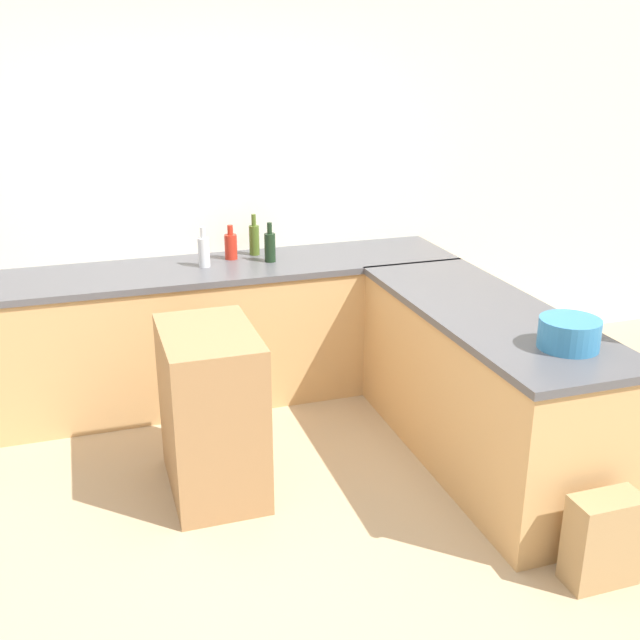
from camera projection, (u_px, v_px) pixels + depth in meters
ground_plane at (285, 540)px, 3.55m from camera, size 14.00×14.00×0.00m
wall_back at (198, 185)px, 4.91m from camera, size 8.00×0.06×2.70m
counter_back at (215, 332)px, 4.90m from camera, size 3.18×0.69×0.89m
counter_peninsula at (482, 385)px, 4.12m from camera, size 0.69×1.93×0.89m
island_table at (212, 412)px, 3.83m from camera, size 0.46×0.70×0.88m
mixing_bowl at (569, 333)px, 3.43m from camera, size 0.28×0.28×0.14m
wine_bottle_dark at (270, 246)px, 4.81m from camera, size 0.07×0.07×0.26m
olive_oil_bottle at (254, 239)px, 4.96m from camera, size 0.07×0.07×0.27m
hot_sauce_bottle at (231, 246)px, 4.87m from camera, size 0.08×0.08×0.23m
vinegar_bottle_clear at (204, 251)px, 4.69m from camera, size 0.07×0.07×0.26m
paper_bag at (603, 540)px, 3.21m from camera, size 0.32×0.16×0.42m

